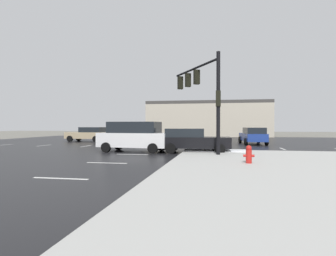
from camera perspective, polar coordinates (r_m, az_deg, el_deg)
The scene contains 11 objects.
ground_plane at distance 23.42m, azimuth -2.76°, elevation -3.89°, with size 120.00×120.00×0.00m, color slate.
road_asphalt at distance 23.42m, azimuth -2.76°, elevation -3.86°, with size 44.00×44.00×0.02m, color black.
snow_strip_curbside at distance 18.82m, azimuth 9.45°, elevation -4.47°, with size 4.00×1.60×0.06m, color white.
lane_markings at distance 21.82m, azimuth -0.49°, elevation -4.15°, with size 36.15×36.15×0.01m.
traffic_signal_mast at distance 18.43m, azimuth 6.76°, elevation 8.12°, with size 3.35×5.47×5.89m.
fire_hydrant at distance 13.07m, azimuth 15.92°, elevation -5.09°, with size 0.48×0.26×0.79m.
strip_building_background at distance 47.67m, azimuth 8.11°, elevation 1.77°, with size 19.47×8.00×5.65m.
sedan_tan at distance 32.46m, azimuth -15.72°, elevation -1.16°, with size 4.61×2.20×1.58m.
sedan_black at distance 18.63m, azimuth 4.95°, elevation -2.41°, with size 4.61×2.22×1.58m.
sedan_blue at distance 27.68m, azimuth 16.70°, elevation -1.46°, with size 2.37×4.66×1.58m.
suv_white at distance 19.44m, azimuth -6.74°, elevation -1.59°, with size 4.96×2.50×2.03m.
Camera 1 is at (5.28, -22.74, 1.82)m, focal length 30.35 mm.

